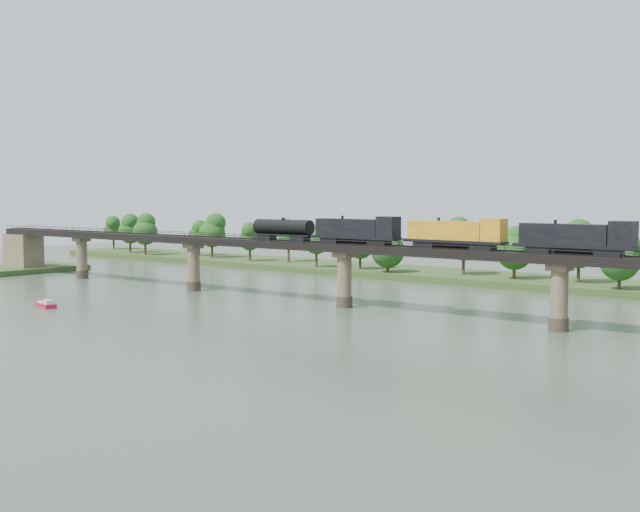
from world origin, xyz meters
The scene contains 7 objects.
ground centered at (0.00, 0.00, 0.00)m, with size 400.00×400.00×0.00m, color #374435.
far_bank centered at (0.00, 85.00, 0.80)m, with size 300.00×24.00×1.60m, color #2C451B.
bridge centered at (0.00, 30.00, 5.46)m, with size 236.00×30.00×11.50m.
bridge_superstructure centered at (0.00, 30.00, 11.79)m, with size 220.00×4.90×0.75m.
far_treeline centered at (-8.21, 80.52, 8.83)m, with size 289.06×17.54×13.60m.
freight_train centered at (15.73, 30.00, 13.89)m, with size 72.67×2.83×5.00m.
motorboat centered at (-41.69, -3.83, 0.53)m, with size 5.78×3.15×1.53m.
Camera 1 is at (86.69, -83.78, 20.04)m, focal length 45.00 mm.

